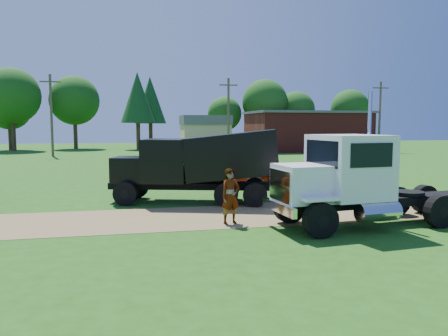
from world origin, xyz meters
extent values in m
plane|color=#224910|center=(0.00, 0.00, 0.00)|extent=(140.00, 140.00, 0.00)
cube|color=olive|center=(0.00, 0.00, 0.01)|extent=(120.00, 4.20, 0.01)
cube|color=black|center=(3.24, -2.42, 0.82)|extent=(7.76, 1.72, 0.31)
cylinder|color=black|center=(0.38, -3.81, 0.57)|extent=(1.16, 0.47, 1.13)
cylinder|color=black|center=(0.38, -3.81, 0.57)|extent=(0.43, 0.42, 0.40)
cylinder|color=black|center=(0.17, -1.62, 0.57)|extent=(1.16, 0.47, 1.13)
cylinder|color=black|center=(0.17, -1.62, 0.57)|extent=(0.43, 0.42, 0.40)
cylinder|color=black|center=(4.98, -3.36, 0.57)|extent=(1.16, 0.47, 1.13)
cylinder|color=black|center=(4.98, -3.36, 0.57)|extent=(0.43, 0.42, 0.40)
cylinder|color=black|center=(4.77, -1.17, 0.57)|extent=(1.16, 0.47, 1.13)
cylinder|color=black|center=(4.77, -1.17, 0.57)|extent=(0.43, 0.42, 0.40)
cylinder|color=black|center=(6.10, -1.04, 0.57)|extent=(1.16, 0.47, 1.13)
cylinder|color=black|center=(6.10, -1.04, 0.57)|extent=(0.43, 0.42, 0.40)
cube|color=white|center=(0.32, -2.71, 1.59)|extent=(2.01, 1.92, 1.23)
cube|color=silver|center=(-0.60, -2.80, 1.54)|extent=(0.23, 1.54, 1.03)
cube|color=silver|center=(-0.65, -2.80, 0.82)|extent=(0.38, 2.37, 0.31)
cube|color=white|center=(1.96, -2.55, 2.11)|extent=(2.39, 2.66, 2.16)
cube|color=black|center=(0.91, -2.65, 2.57)|extent=(0.25, 2.05, 0.87)
cube|color=black|center=(2.08, -3.79, 2.57)|extent=(1.54, 0.19, 0.77)
cube|color=black|center=(1.84, -1.31, 2.57)|extent=(1.54, 0.19, 0.77)
cube|color=white|center=(0.38, -3.81, 1.23)|extent=(1.27, 0.58, 0.10)
cube|color=white|center=(0.17, -1.62, 1.23)|extent=(1.27, 0.58, 0.10)
cylinder|color=silver|center=(2.43, -3.69, 0.72)|extent=(1.49, 0.75, 0.62)
cylinder|color=silver|center=(3.08, -1.87, 2.36)|extent=(0.16, 0.16, 4.73)
cylinder|color=black|center=(4.47, -2.30, 1.06)|extent=(1.23, 1.23, 0.12)
cube|color=black|center=(-2.62, 3.26, 0.77)|extent=(7.65, 2.96, 0.29)
cylinder|color=black|center=(-5.67, 3.05, 0.53)|extent=(1.11, 0.60, 1.06)
cylinder|color=black|center=(-5.67, 3.05, 0.53)|extent=(0.45, 0.44, 0.37)
cylinder|color=black|center=(-5.13, 4.99, 0.53)|extent=(1.11, 0.60, 1.06)
cylinder|color=black|center=(-5.13, 4.99, 0.53)|extent=(0.45, 0.44, 0.37)
cylinder|color=black|center=(-1.41, 1.88, 0.53)|extent=(1.11, 0.60, 1.06)
cylinder|color=black|center=(-1.41, 1.88, 0.53)|extent=(0.45, 0.44, 0.37)
cylinder|color=black|center=(-0.88, 3.82, 0.53)|extent=(1.11, 0.60, 1.06)
cylinder|color=black|center=(-0.88, 3.82, 0.53)|extent=(0.45, 0.44, 0.37)
cylinder|color=black|center=(-0.21, 1.55, 0.53)|extent=(1.11, 0.60, 1.06)
cylinder|color=black|center=(-0.21, 1.55, 0.53)|extent=(0.45, 0.44, 0.37)
cylinder|color=black|center=(0.33, 3.49, 0.53)|extent=(1.11, 0.60, 1.06)
cylinder|color=black|center=(0.33, 3.49, 0.53)|extent=(0.45, 0.44, 0.37)
cube|color=black|center=(-5.31, 3.99, 1.49)|extent=(2.10, 2.03, 1.15)
cube|color=silver|center=(-6.14, 4.22, 1.44)|extent=(0.46, 1.41, 0.96)
cube|color=black|center=(-3.83, 3.59, 1.92)|extent=(2.46, 2.73, 1.92)
cube|color=black|center=(-4.73, 3.84, 2.35)|extent=(0.56, 1.86, 0.77)
cube|color=black|center=(-0.96, 2.80, 2.16)|extent=(4.67, 3.34, 2.33)
imported|color=red|center=(0.76, 8.58, 0.72)|extent=(5.55, 3.36, 1.44)
imported|color=#999999|center=(-1.95, -1.35, 0.99)|extent=(0.84, 0.68, 1.99)
imported|color=#999999|center=(6.77, 5.45, 0.93)|extent=(0.92, 0.73, 1.85)
cube|color=maroon|center=(18.00, 40.00, 2.50)|extent=(15.00, 10.00, 5.00)
cube|color=#535358|center=(18.00, 40.00, 5.15)|extent=(15.40, 10.40, 0.30)
cube|color=tan|center=(4.00, 40.00, 1.80)|extent=(6.00, 5.00, 3.60)
cube|color=#535358|center=(4.00, 40.00, 4.10)|extent=(6.20, 5.40, 1.20)
cylinder|color=#483529|center=(-14.00, 35.00, 4.50)|extent=(0.28, 0.28, 9.00)
cube|color=#483529|center=(-14.00, 35.00, 8.20)|extent=(2.20, 0.14, 0.14)
cylinder|color=#483529|center=(6.00, 35.00, 4.50)|extent=(0.28, 0.28, 9.00)
cube|color=#483529|center=(6.00, 35.00, 8.20)|extent=(2.20, 0.14, 0.14)
cylinder|color=#483529|center=(26.00, 35.00, 4.50)|extent=(0.28, 0.28, 9.00)
cube|color=#483529|center=(26.00, 35.00, 8.20)|extent=(2.20, 0.14, 0.14)
cylinder|color=#362616|center=(-21.80, 48.88, 1.55)|extent=(0.56, 0.56, 3.09)
sphere|color=#194411|center=(-21.80, 48.88, 5.74)|extent=(5.83, 5.83, 5.83)
cylinder|color=#362616|center=(-13.44, 50.77, 1.89)|extent=(0.56, 0.56, 3.78)
sphere|color=#194411|center=(-13.44, 50.77, 7.01)|extent=(7.12, 7.12, 7.12)
cylinder|color=#362616|center=(-2.59, 50.16, 1.87)|extent=(0.56, 0.56, 3.74)
cone|color=#113919|center=(-2.59, 50.16, 7.16)|extent=(4.70, 4.70, 6.95)
cylinder|color=#362616|center=(8.92, 50.99, 1.40)|extent=(0.56, 0.56, 2.81)
sphere|color=#194411|center=(8.92, 50.99, 5.22)|extent=(5.30, 5.30, 5.30)
cylinder|color=#362616|center=(15.28, 50.39, 1.90)|extent=(0.56, 0.56, 3.79)
sphere|color=#194411|center=(15.28, 50.39, 7.05)|extent=(7.15, 7.15, 7.15)
cylinder|color=#362616|center=(29.11, 48.81, 1.63)|extent=(0.56, 0.56, 3.26)
sphere|color=#194411|center=(29.11, 48.81, 6.06)|extent=(6.15, 6.15, 6.15)
cylinder|color=#362616|center=(-4.48, 46.84, 1.91)|extent=(0.56, 0.56, 3.82)
cone|color=#113919|center=(-4.48, 46.84, 7.31)|extent=(4.80, 4.80, 7.09)
cylinder|color=#362616|center=(20.51, 50.29, 1.57)|extent=(0.56, 0.56, 3.15)
sphere|color=#194411|center=(20.51, 50.29, 5.85)|extent=(5.94, 5.94, 5.94)
cylinder|color=#362616|center=(-20.95, 47.13, 1.98)|extent=(0.56, 0.56, 3.96)
sphere|color=#194411|center=(-20.95, 47.13, 7.36)|extent=(7.47, 7.47, 7.47)
camera|label=1|loc=(-5.32, -16.28, 3.54)|focal=35.00mm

